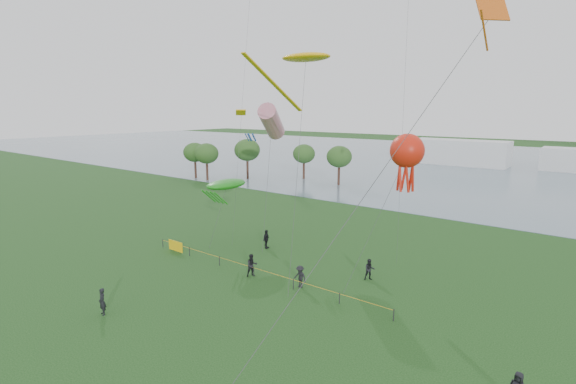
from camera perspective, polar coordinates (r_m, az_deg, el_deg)
The scene contains 15 objects.
ground_plane at distance 23.96m, azimuth -15.96°, elevation -23.10°, with size 400.00×400.00×0.00m, color #133611.
lake at distance 113.37m, azimuth 28.82°, elevation 3.11°, with size 400.00×120.00×0.08m, color slate.
pavilion_left at distance 110.58m, azimuth 22.41°, elevation 5.05°, with size 22.00×8.00×6.00m, color silver.
trees at distance 79.34m, azimuth -4.48°, elevation 5.32°, with size 31.02×16.99×7.74m.
fence at distance 38.58m, azimuth -11.55°, elevation -8.36°, with size 24.07×0.07×1.05m.
spectator_a at distance 34.40m, azimuth -4.96°, elevation -9.95°, with size 0.91×0.71×1.87m, color black.
spectator_b at distance 32.30m, azimuth 1.66°, elevation -11.49°, with size 1.12×0.64×1.73m, color black.
spectator_c at distance 40.89m, azimuth -2.99°, elevation -6.45°, with size 1.08×0.45×1.85m, color black.
spectator_f at distance 30.90m, azimuth -24.07°, elevation -13.53°, with size 0.66×0.44×1.82m, color black.
spectator_g at distance 34.23m, azimuth 11.09°, elevation -10.37°, with size 0.83×0.65×1.72m, color black.
kite_stingray at distance 36.63m, azimuth 2.29°, elevation 17.80°, with size 6.22×9.90×17.99m.
kite_windsock at distance 43.31m, azimuth -2.27°, elevation 9.56°, with size 5.21×7.49×14.03m.
kite_creature at distance 40.84m, azimuth -8.46°, elevation 1.02°, with size 2.58×4.82×6.66m.
kite_octopus at distance 30.58m, azimuth 15.97°, elevation 5.34°, with size 4.28×4.34×11.70m.
kite_delta at distance 18.70m, azimuth 23.85°, elevation 18.70°, with size 7.24×13.80×17.86m.
Camera 1 is at (16.31, -11.39, 13.36)m, focal length 26.00 mm.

